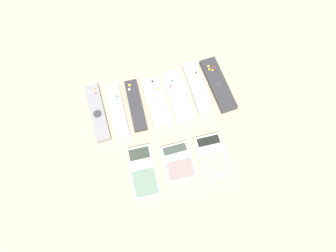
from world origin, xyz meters
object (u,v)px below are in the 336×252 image
object	(u,v)px
remote_4	(177,95)
calculator_1	(177,162)
remote_2	(136,105)
remote_1	(117,111)
remote_6	(218,84)
remote_5	(197,88)
remote_3	(156,101)
calculator_2	(212,154)
remote_0	(98,113)
calculator_0	(143,171)

from	to	relation	value
remote_4	calculator_1	size ratio (longest dim) A/B	1.50
remote_2	remote_4	distance (m)	0.14
remote_1	remote_6	distance (m)	0.34
calculator_1	remote_5	bearing A→B (deg)	58.91
remote_2	remote_3	xyz separation A→B (m)	(0.07, -0.00, -0.00)
remote_2	remote_5	xyz separation A→B (m)	(0.21, 0.01, -0.00)
remote_1	calculator_2	bearing A→B (deg)	-40.54
remote_0	calculator_1	distance (m)	0.29
remote_3	remote_6	world-z (taller)	same
remote_5	calculator_1	world-z (taller)	remote_5
remote_1	remote_3	world-z (taller)	remote_1
remote_6	calculator_2	size ratio (longest dim) A/B	1.61
remote_1	remote_4	xyz separation A→B (m)	(0.20, 0.00, 0.00)
remote_0	remote_3	bearing A→B (deg)	-2.81
remote_2	calculator_0	size ratio (longest dim) A/B	1.12
remote_2	remote_6	distance (m)	0.28
calculator_1	remote_3	bearing A→B (deg)	92.91
remote_2	remote_5	world-z (taller)	remote_2
remote_0	calculator_1	world-z (taller)	remote_0
remote_1	remote_6	bearing A→B (deg)	1.61
remote_3	calculator_0	bearing A→B (deg)	-115.60
remote_1	calculator_1	xyz separation A→B (m)	(0.14, -0.21, -0.00)
remote_1	calculator_1	bearing A→B (deg)	-56.28
remote_3	calculator_2	bearing A→B (deg)	-63.00
remote_2	remote_1	bearing A→B (deg)	-175.10
remote_0	remote_6	bearing A→B (deg)	-1.37
remote_5	calculator_0	world-z (taller)	remote_5
remote_0	calculator_0	size ratio (longest dim) A/B	1.23
remote_0	remote_2	distance (m)	0.12
remote_1	remote_2	distance (m)	0.06
remote_5	calculator_2	world-z (taller)	remote_5
remote_3	remote_6	size ratio (longest dim) A/B	0.82
remote_3	calculator_0	distance (m)	0.23
remote_6	calculator_2	bearing A→B (deg)	-116.81
remote_1	remote_2	world-z (taller)	remote_2
remote_5	remote_6	bearing A→B (deg)	-4.78
remote_1	calculator_0	bearing A→B (deg)	-80.71
remote_0	remote_2	xyz separation A→B (m)	(0.12, -0.01, -0.00)
remote_0	remote_1	world-z (taller)	remote_0
remote_1	remote_5	distance (m)	0.27
calculator_2	remote_3	bearing A→B (deg)	120.38
remote_0	calculator_0	bearing A→B (deg)	-67.72
remote_6	remote_4	bearing A→B (deg)	176.83
remote_3	remote_1	bearing A→B (deg)	179.49
remote_6	calculator_1	size ratio (longest dim) A/B	1.79
remote_5	remote_4	bearing A→B (deg)	-175.47
remote_3	calculator_1	bearing A→B (deg)	-88.93
remote_6	calculator_1	bearing A→B (deg)	-137.18
remote_5	remote_6	xyz separation A→B (m)	(0.07, -0.00, -0.00)
remote_4	calculator_0	distance (m)	0.27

